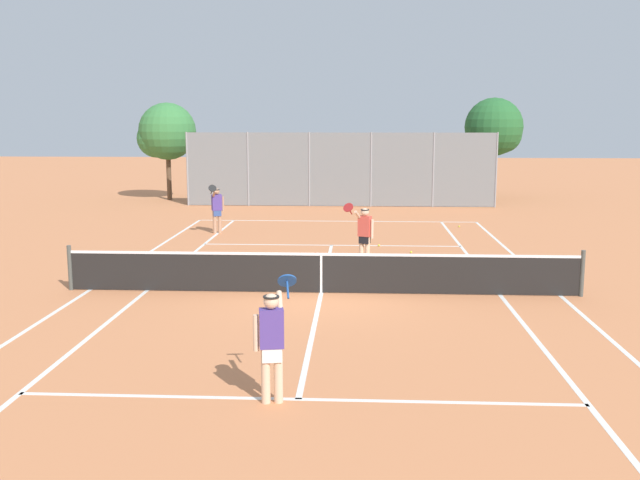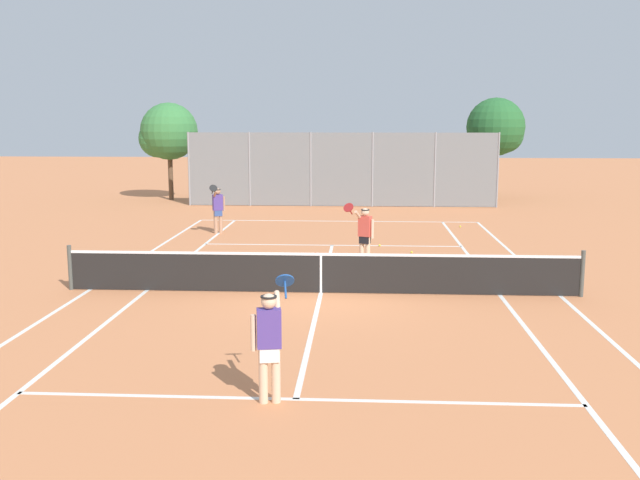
% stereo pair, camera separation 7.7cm
% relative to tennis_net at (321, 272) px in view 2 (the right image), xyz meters
% --- Properties ---
extents(ground_plane, '(120.00, 120.00, 0.00)m').
position_rel_tennis_net_xyz_m(ground_plane, '(0.00, 0.00, -0.51)').
color(ground_plane, '#CC7A4C').
extents(court_line_markings, '(11.10, 23.90, 0.01)m').
position_rel_tennis_net_xyz_m(court_line_markings, '(0.00, 0.00, -0.51)').
color(court_line_markings, silver).
rests_on(court_line_markings, ground).
extents(tennis_net, '(12.00, 0.10, 1.07)m').
position_rel_tennis_net_xyz_m(tennis_net, '(0.00, 0.00, 0.00)').
color(tennis_net, '#474C47').
rests_on(tennis_net, ground).
extents(player_near_side, '(0.58, 0.80, 1.77)m').
position_rel_tennis_net_xyz_m(player_near_side, '(-0.36, -6.52, 0.42)').
color(player_near_side, beige).
rests_on(player_near_side, ground).
extents(player_far_left, '(0.44, 0.89, 1.77)m').
position_rel_tennis_net_xyz_m(player_far_left, '(-4.14, 8.62, 0.42)').
color(player_far_left, tan).
rests_on(player_far_left, ground).
extents(player_far_right, '(0.86, 0.68, 1.77)m').
position_rel_tennis_net_xyz_m(player_far_right, '(1.02, 3.23, 0.42)').
color(player_far_right, beige).
rests_on(player_far_right, ground).
extents(loose_tennis_ball_0, '(0.07, 0.07, 0.07)m').
position_rel_tennis_net_xyz_m(loose_tennis_ball_0, '(2.38, 2.66, -0.48)').
color(loose_tennis_ball_0, '#D1DB33').
rests_on(loose_tennis_ball_0, ground).
extents(loose_tennis_ball_1, '(0.07, 0.07, 0.07)m').
position_rel_tennis_net_xyz_m(loose_tennis_ball_1, '(2.46, 5.16, -0.48)').
color(loose_tennis_ball_1, '#D1DB33').
rests_on(loose_tennis_ball_1, ground).
extents(loose_tennis_ball_2, '(0.07, 0.07, 0.07)m').
position_rel_tennis_net_xyz_m(loose_tennis_ball_2, '(4.64, 10.53, -0.48)').
color(loose_tennis_ball_2, '#D1DB33').
rests_on(loose_tennis_ball_2, ground).
extents(loose_tennis_ball_4, '(0.07, 0.07, 0.07)m').
position_rel_tennis_net_xyz_m(loose_tennis_ball_4, '(1.52, 6.29, -0.48)').
color(loose_tennis_ball_4, '#D1DB33').
rests_on(loose_tennis_ball_4, ground).
extents(back_fence, '(14.35, 0.08, 3.42)m').
position_rel_tennis_net_xyz_m(back_fence, '(0.00, 16.81, 1.20)').
color(back_fence, gray).
rests_on(back_fence, ground).
extents(tree_behind_left, '(2.91, 2.82, 4.82)m').
position_rel_tennis_net_xyz_m(tree_behind_left, '(-8.77, 19.10, 2.81)').
color(tree_behind_left, brown).
rests_on(tree_behind_left, ground).
extents(tree_behind_right, '(2.93, 2.93, 5.08)m').
position_rel_tennis_net_xyz_m(tree_behind_right, '(7.77, 20.73, 3.02)').
color(tree_behind_right, brown).
rests_on(tree_behind_right, ground).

